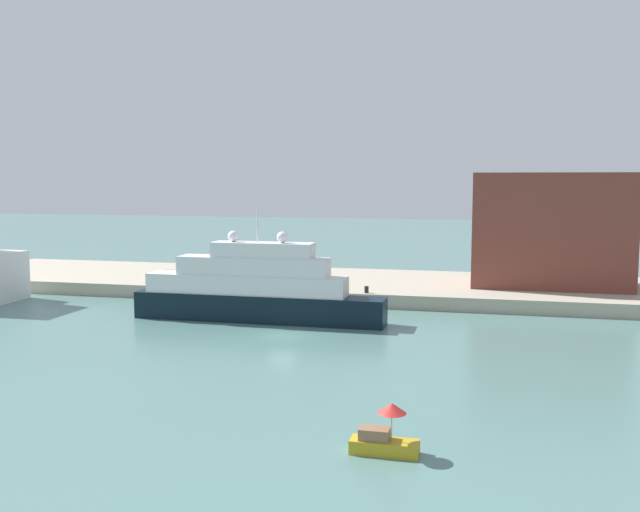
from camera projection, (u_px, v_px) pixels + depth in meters
The scene contains 8 objects.
ground at pixel (283, 336), 66.34m from camera, with size 400.00×400.00×0.00m, color slate.
quay_dock at pixel (342, 285), 92.69m from camera, with size 110.00×22.73×1.63m, color #ADA38E.
large_yacht at pixel (255, 290), 73.03m from camera, with size 26.78×3.50×11.63m.
small_motorboat at pixel (384, 436), 37.71m from camera, with size 3.73×1.59×2.86m.
harbor_building at pixel (550, 230), 86.18m from camera, with size 18.67×10.29×13.97m, color brown.
parked_car at pixel (173, 276), 91.55m from camera, with size 4.44×1.66×1.26m.
person_figure at pixel (207, 278), 88.85m from camera, with size 0.36×0.36×1.56m.
mooring_bollard at pixel (367, 290), 81.30m from camera, with size 0.50×0.50×0.78m, color black.
Camera 1 is at (18.79, -62.44, 14.80)m, focal length 39.21 mm.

